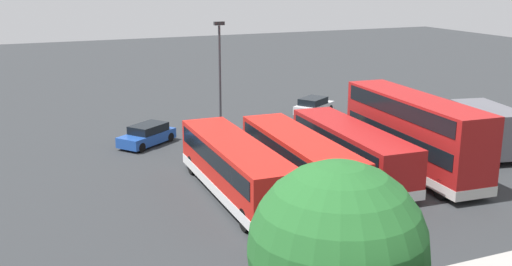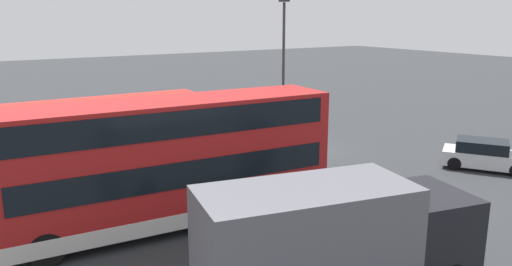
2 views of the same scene
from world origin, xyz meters
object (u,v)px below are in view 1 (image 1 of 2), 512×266
object	(u,v)px
box_truck_blue	(480,127)
car_small_green	(314,106)
bus_single_deck_second	(351,150)
car_hatchback_silver	(147,135)
waste_bin_yellow	(276,132)
bus_single_deck_third	(299,160)
lamp_post_tall	(220,73)
bus_double_decker_near_end	(413,132)
bus_single_deck_fourth	(235,167)

from	to	relation	value
box_truck_blue	car_small_green	size ratio (longest dim) A/B	1.84
bus_single_deck_second	car_small_green	distance (m)	15.97
car_hatchback_silver	waste_bin_yellow	size ratio (longest dim) A/B	4.70
bus_single_deck_third	car_small_green	world-z (taller)	bus_single_deck_third
bus_single_deck_third	car_hatchback_silver	xyz separation A→B (m)	(5.63, -11.83, -0.92)
bus_single_deck_second	lamp_post_tall	size ratio (longest dim) A/B	1.32
car_small_green	waste_bin_yellow	distance (m)	8.36
box_truck_blue	bus_double_decker_near_end	bearing A→B (deg)	14.02
bus_single_deck_third	lamp_post_tall	distance (m)	11.05
bus_single_deck_second	car_small_green	size ratio (longest dim) A/B	2.59
bus_single_deck_fourth	lamp_post_tall	size ratio (longest dim) A/B	1.40
car_hatchback_silver	car_small_green	size ratio (longest dim) A/B	1.05
box_truck_blue	lamp_post_tall	bearing A→B (deg)	-30.85
bus_single_deck_fourth	car_hatchback_silver	xyz separation A→B (m)	(2.00, -11.55, -0.92)
car_small_green	waste_bin_yellow	world-z (taller)	car_small_green
bus_single_deck_third	box_truck_blue	world-z (taller)	box_truck_blue
lamp_post_tall	bus_single_deck_second	bearing A→B (deg)	113.89
lamp_post_tall	car_hatchback_silver	bearing A→B (deg)	-14.80
box_truck_blue	waste_bin_yellow	xyz separation A→B (m)	(10.98, -8.20, -1.23)
car_small_green	lamp_post_tall	bearing A→B (deg)	26.33
bus_single_deck_fourth	car_hatchback_silver	world-z (taller)	bus_single_deck_fourth
bus_double_decker_near_end	box_truck_blue	world-z (taller)	bus_double_decker_near_end
bus_double_decker_near_end	car_hatchback_silver	world-z (taller)	bus_double_decker_near_end
bus_single_deck_third	lamp_post_tall	xyz separation A→B (m)	(0.73, -10.54, 3.23)
box_truck_blue	bus_single_deck_second	bearing A→B (deg)	5.60
bus_double_decker_near_end	car_hatchback_silver	xyz separation A→B (m)	(13.11, -11.87, -1.75)
car_small_green	car_hatchback_silver	bearing A→B (deg)	13.84
box_truck_blue	car_small_green	world-z (taller)	box_truck_blue
box_truck_blue	car_hatchback_silver	distance (m)	22.30
bus_double_decker_near_end	bus_single_deck_third	world-z (taller)	bus_double_decker_near_end
car_hatchback_silver	waste_bin_yellow	xyz separation A→B (m)	(-8.82, 2.00, -0.22)
bus_single_deck_fourth	bus_single_deck_third	bearing A→B (deg)	175.64
bus_double_decker_near_end	car_small_green	size ratio (longest dim) A/B	2.77
bus_single_deck_third	waste_bin_yellow	world-z (taller)	bus_single_deck_third
bus_single_deck_second	car_small_green	bearing A→B (deg)	-110.75
bus_single_deck_third	car_hatchback_silver	bearing A→B (deg)	-64.57
bus_single_deck_third	box_truck_blue	distance (m)	14.28
bus_double_decker_near_end	bus_single_deck_second	bearing A→B (deg)	-9.57
bus_single_deck_third	lamp_post_tall	size ratio (longest dim) A/B	1.37
bus_single_deck_third	waste_bin_yellow	size ratio (longest dim) A/B	11.97
bus_single_deck_second	car_hatchback_silver	bearing A→B (deg)	-50.38
bus_single_deck_second	car_hatchback_silver	distance (m)	14.61
box_truck_blue	waste_bin_yellow	distance (m)	13.76
bus_single_deck_fourth	box_truck_blue	distance (m)	17.85
bus_single_deck_fourth	box_truck_blue	world-z (taller)	box_truck_blue
bus_double_decker_near_end	box_truck_blue	distance (m)	6.95
bus_single_deck_second	bus_single_deck_third	size ratio (longest dim) A/B	0.97
bus_single_deck_fourth	waste_bin_yellow	bearing A→B (deg)	-125.53
bus_double_decker_near_end	box_truck_blue	bearing A→B (deg)	-165.98
bus_single_deck_second	bus_double_decker_near_end	bearing A→B (deg)	170.43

